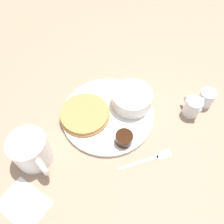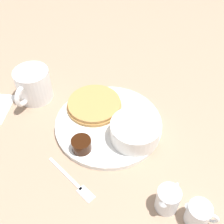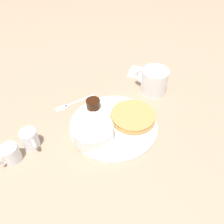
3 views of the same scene
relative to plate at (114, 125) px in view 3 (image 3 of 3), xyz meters
name	(u,v)px [view 3 (image 3 of 3)]	position (x,y,z in m)	size (l,w,h in m)	color
ground_plane	(114,127)	(0.00, 0.00, -0.01)	(4.00, 4.00, 0.00)	#9E7F66
plate	(114,125)	(0.00, 0.00, 0.00)	(0.27, 0.27, 0.01)	white
pancake_stack	(133,116)	(-0.05, -0.04, 0.01)	(0.15, 0.15, 0.02)	#B78447
bowl	(93,131)	(0.04, 0.07, 0.03)	(0.12, 0.12, 0.05)	white
syrup_cup	(93,104)	(0.09, -0.06, 0.02)	(0.05, 0.05, 0.03)	black
butter_ramekin	(83,135)	(0.07, 0.08, 0.02)	(0.04, 0.04, 0.04)	white
coffee_mug	(154,81)	(-0.09, -0.21, 0.04)	(0.12, 0.09, 0.09)	white
creamer_pitcher_near	(30,139)	(0.21, 0.13, 0.02)	(0.06, 0.05, 0.06)	white
creamer_pitcher_far	(11,154)	(0.23, 0.19, 0.02)	(0.05, 0.07, 0.05)	white
fork	(71,104)	(0.17, -0.06, 0.00)	(0.11, 0.12, 0.00)	silver
napkin	(143,73)	(-0.04, -0.32, 0.00)	(0.11, 0.09, 0.00)	white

